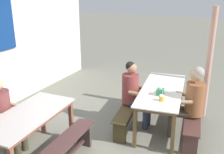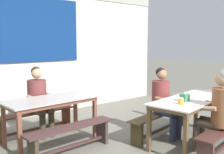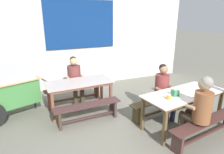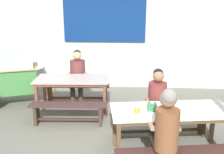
{
  "view_description": "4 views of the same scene",
  "coord_description": "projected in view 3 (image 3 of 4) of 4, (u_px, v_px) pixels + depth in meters",
  "views": [
    {
      "loc": [
        -3.43,
        -1.63,
        2.61
      ],
      "look_at": [
        0.56,
        0.29,
        1.07
      ],
      "focal_mm": 42.81,
      "sensor_mm": 36.0,
      "label": 1
    },
    {
      "loc": [
        -2.82,
        -3.02,
        1.71
      ],
      "look_at": [
        0.3,
        0.71,
        1.09
      ],
      "focal_mm": 42.81,
      "sensor_mm": 36.0,
      "label": 2
    },
    {
      "loc": [
        -1.78,
        -3.4,
        2.35
      ],
      "look_at": [
        -0.21,
        0.3,
        1.05
      ],
      "focal_mm": 31.78,
      "sensor_mm": 36.0,
      "label": 3
    },
    {
      "loc": [
        0.42,
        -4.24,
        2.41
      ],
      "look_at": [
        0.16,
        0.2,
        1.08
      ],
      "focal_mm": 42.13,
      "sensor_mm": 36.0,
      "label": 4
    }
  ],
  "objects": [
    {
      "name": "bench_far_back",
      "position": [
        74.0,
        92.0,
        5.44
      ],
      "size": [
        1.57,
        0.35,
        0.43
      ],
      "color": "brown",
      "rests_on": "ground_plane"
    },
    {
      "name": "bench_near_back",
      "position": [
        163.0,
        104.0,
        4.75
      ],
      "size": [
        1.83,
        0.51,
        0.43
      ],
      "color": "#44381F",
      "rests_on": "ground_plane"
    },
    {
      "name": "bench_far_front",
      "position": [
        88.0,
        110.0,
        4.43
      ],
      "size": [
        1.53,
        0.36,
        0.43
      ],
      "color": "#442B2A",
      "rests_on": "ground_plane"
    },
    {
      "name": "dining_table_near",
      "position": [
        184.0,
        96.0,
        4.15
      ],
      "size": [
        1.93,
        0.99,
        0.77
      ],
      "color": "silver",
      "rests_on": "ground_plane"
    },
    {
      "name": "condiment_jar",
      "position": [
        169.0,
        97.0,
        3.79
      ],
      "size": [
        0.09,
        0.09,
        0.1
      ],
      "color": "orange",
      "rests_on": "dining_table_near"
    },
    {
      "name": "tissue_box",
      "position": [
        175.0,
        93.0,
        3.95
      ],
      "size": [
        0.13,
        0.11,
        0.15
      ],
      "color": "#358254",
      "rests_on": "dining_table_near"
    },
    {
      "name": "person_near_front",
      "position": [
        199.0,
        106.0,
        3.58
      ],
      "size": [
        0.47,
        0.57,
        1.33
      ],
      "color": "#42372B",
      "rests_on": "ground_plane"
    },
    {
      "name": "person_center_facing",
      "position": [
        75.0,
        78.0,
        5.27
      ],
      "size": [
        0.47,
        0.57,
        1.28
      ],
      "color": "#413A27",
      "rests_on": "ground_plane"
    },
    {
      "name": "person_right_near_table",
      "position": [
        164.0,
        89.0,
        4.53
      ],
      "size": [
        0.44,
        0.56,
        1.27
      ],
      "color": "#2B3048",
      "rests_on": "ground_plane"
    },
    {
      "name": "food_cart",
      "position": [
        9.0,
        87.0,
        4.57
      ],
      "size": [
        1.74,
        1.19,
        1.26
      ],
      "color": "#448743",
      "rests_on": "ground_plane"
    },
    {
      "name": "backdrop_wall",
      "position": [
        86.0,
        37.0,
        6.43
      ],
      "size": [
        7.18,
        0.23,
        3.05
      ],
      "color": "silver",
      "rests_on": "ground_plane"
    },
    {
      "name": "ground_plane",
      "position": [
        126.0,
        125.0,
        4.37
      ],
      "size": [
        40.0,
        40.0,
        0.0
      ],
      "primitive_type": "plane",
      "color": "slate"
    },
    {
      "name": "bench_near_front",
      "position": [
        207.0,
        126.0,
        3.79
      ],
      "size": [
        1.86,
        0.52,
        0.43
      ],
      "color": "#492924",
      "rests_on": "ground_plane"
    },
    {
      "name": "dining_table_far",
      "position": [
        79.0,
        85.0,
        4.81
      ],
      "size": [
        1.6,
        0.8,
        0.77
      ],
      "color": "#B7ABA5",
      "rests_on": "ground_plane"
    }
  ]
}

